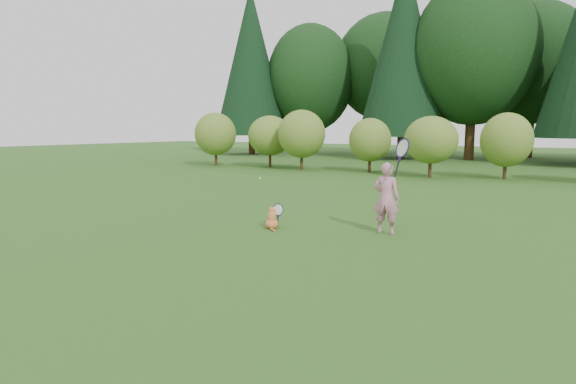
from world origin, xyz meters
The scene contains 6 objects.
ground centered at (0.00, 0.00, 0.00)m, with size 100.00×100.00×0.00m, color #215417.
shrub_row centered at (0.00, 13.00, 1.40)m, with size 28.00×3.00×2.80m, color olive, non-canonical shape.
woodland_backdrop centered at (0.00, 23.00, 7.50)m, with size 48.00×10.00×15.00m, color black, non-canonical shape.
child centered at (2.24, 1.10, 0.72)m, with size 0.81×0.55×2.05m.
cat centered at (0.10, 0.35, 0.23)m, with size 0.46×0.66×0.62m.
tennis_ball centered at (-1.38, 2.04, 0.80)m, with size 0.06×0.06×0.06m.
Camera 1 is at (5.42, -7.62, 2.01)m, focal length 30.00 mm.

